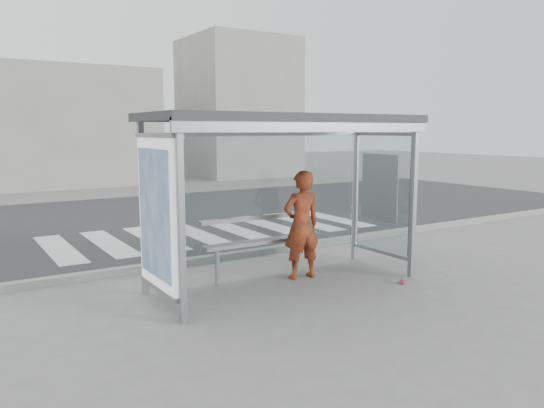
{
  "coord_description": "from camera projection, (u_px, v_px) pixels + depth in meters",
  "views": [
    {
      "loc": [
        -4.44,
        -6.63,
        2.39
      ],
      "look_at": [
        -0.13,
        0.2,
        1.26
      ],
      "focal_mm": 35.0,
      "sensor_mm": 36.0,
      "label": 1
    }
  ],
  "objects": [
    {
      "name": "building_center",
      "position": [
        56.0,
        127.0,
        22.96
      ],
      "size": [
        8.0,
        5.0,
        5.0
      ],
      "primitive_type": "cube",
      "color": "gray",
      "rests_on": "ground"
    },
    {
      "name": "building_right",
      "position": [
        238.0,
        108.0,
        27.58
      ],
      "size": [
        5.0,
        5.0,
        7.0
      ],
      "primitive_type": "cube",
      "color": "gray",
      "rests_on": "ground"
    },
    {
      "name": "ground",
      "position": [
        286.0,
        285.0,
        8.24
      ],
      "size": [
        80.0,
        80.0,
        0.0
      ],
      "primitive_type": "plane",
      "color": "slate",
      "rests_on": "ground"
    },
    {
      "name": "curb",
      "position": [
        228.0,
        256.0,
        9.86
      ],
      "size": [
        30.0,
        0.18,
        0.12
      ],
      "primitive_type": "cube",
      "color": "gray",
      "rests_on": "ground"
    },
    {
      "name": "soda_can",
      "position": [
        402.0,
        281.0,
        8.29
      ],
      "size": [
        0.15,
        0.15,
        0.08
      ],
      "primitive_type": "cylinder",
      "rotation": [
        0.0,
        1.57,
        0.75
      ],
      "color": "#C23964",
      "rests_on": "ground"
    },
    {
      "name": "bench",
      "position": [
        259.0,
        242.0,
        8.57
      ],
      "size": [
        1.95,
        0.24,
        1.01
      ],
      "color": "gray",
      "rests_on": "ground"
    },
    {
      "name": "person",
      "position": [
        301.0,
        225.0,
        8.5
      ],
      "size": [
        0.68,
        0.48,
        1.75
      ],
      "primitive_type": "imported",
      "rotation": [
        0.0,
        0.0,
        3.04
      ],
      "color": "#C24612",
      "rests_on": "ground"
    },
    {
      "name": "road",
      "position": [
        140.0,
        220.0,
        14.1
      ],
      "size": [
        30.0,
        10.0,
        0.01
      ],
      "primitive_type": "cube",
      "color": "#2D2D30",
      "rests_on": "ground"
    },
    {
      "name": "bus_shelter",
      "position": [
        263.0,
        158.0,
        7.81
      ],
      "size": [
        4.25,
        1.65,
        2.62
      ],
      "color": "gray",
      "rests_on": "ground"
    },
    {
      "name": "crosswalk",
      "position": [
        215.0,
        231.0,
        12.53
      ],
      "size": [
        7.55,
        3.0,
        0.0
      ],
      "color": "silver",
      "rests_on": "ground"
    }
  ]
}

